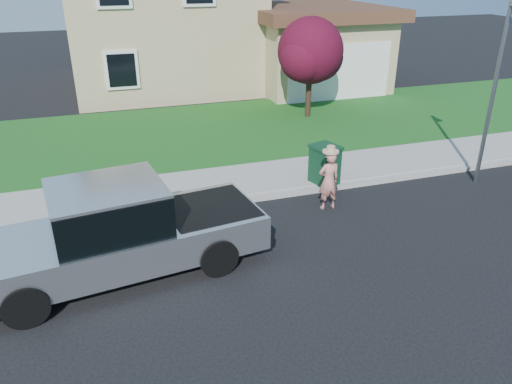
% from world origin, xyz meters
% --- Properties ---
extents(ground, '(80.00, 80.00, 0.00)m').
position_xyz_m(ground, '(0.00, 0.00, 0.00)').
color(ground, black).
rests_on(ground, ground).
extents(curb, '(40.00, 0.20, 0.12)m').
position_xyz_m(curb, '(1.00, 2.90, 0.06)').
color(curb, gray).
rests_on(curb, ground).
extents(sidewalk, '(40.00, 2.00, 0.15)m').
position_xyz_m(sidewalk, '(1.00, 4.00, 0.07)').
color(sidewalk, gray).
rests_on(sidewalk, ground).
extents(lawn, '(40.00, 7.00, 0.10)m').
position_xyz_m(lawn, '(1.00, 8.50, 0.05)').
color(lawn, '#144617').
rests_on(lawn, ground).
extents(house, '(14.00, 11.30, 6.85)m').
position_xyz_m(house, '(1.31, 16.38, 3.17)').
color(house, tan).
rests_on(house, ground).
extents(pickup_truck, '(5.78, 2.60, 1.84)m').
position_xyz_m(pickup_truck, '(-3.27, 0.70, 0.86)').
color(pickup_truck, black).
rests_on(pickup_truck, ground).
extents(woman, '(0.53, 0.39, 1.60)m').
position_xyz_m(woman, '(1.69, 1.95, 0.76)').
color(woman, tan).
rests_on(woman, ground).
extents(ornamental_tree, '(2.64, 2.38, 3.62)m').
position_xyz_m(ornamental_tree, '(4.30, 9.07, 2.42)').
color(ornamental_tree, black).
rests_on(ornamental_tree, lawn).
extents(trash_bin, '(0.81, 0.87, 1.02)m').
position_xyz_m(trash_bin, '(2.13, 3.10, 0.66)').
color(trash_bin, '#0D331C').
rests_on(trash_bin, sidewalk).
extents(street_lamp, '(0.26, 0.61, 4.63)m').
position_xyz_m(street_lamp, '(6.21, 2.06, 2.64)').
color(street_lamp, slate).
rests_on(street_lamp, ground).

